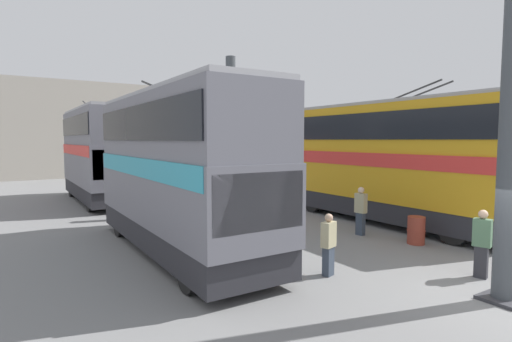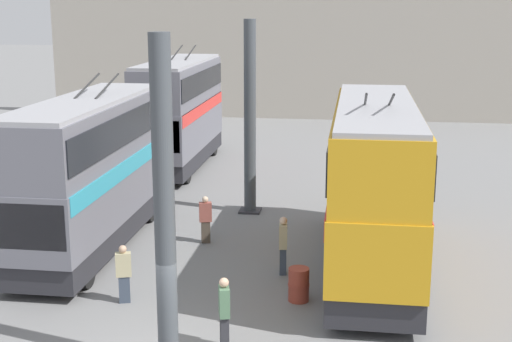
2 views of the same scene
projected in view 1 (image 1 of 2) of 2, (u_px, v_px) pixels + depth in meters
The scene contains 12 objects.
ground_plane at pixel (506, 302), 8.76m from camera, with size 240.00×240.00×0.00m, color slate.
depot_back_wall at pixel (114, 130), 38.70m from camera, with size 0.50×36.00×8.99m.
support_column_near at pixel (510, 138), 8.54m from camera, with size 0.83×0.83×7.45m.
support_column_far at pixel (231, 139), 18.99m from camera, with size 0.83×0.83×7.45m.
bus_left_near at pixel (390, 155), 16.83m from camera, with size 10.27×2.54×5.75m.
bus_right_near at pixel (178, 163), 12.41m from camera, with size 9.48×2.54×5.64m.
bus_right_mid at pixel (98, 149), 22.70m from camera, with size 9.24×2.54×5.93m.
person_by_right_row at pixel (328, 243), 10.40m from camera, with size 0.36×0.47×1.64m.
person_aisle_foreground at pixel (482, 242), 10.22m from camera, with size 0.47×0.34×1.77m.
person_aisle_midway at pixel (258, 209), 15.40m from camera, with size 0.34×0.47×1.65m.
person_by_left_row at pixel (361, 209), 14.84m from camera, with size 0.44×0.28×1.81m.
oil_drum at pixel (416, 230), 13.60m from camera, with size 0.60×0.60×0.94m.
Camera 1 is at (-4.24, 9.20, 3.56)m, focal length 28.00 mm.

